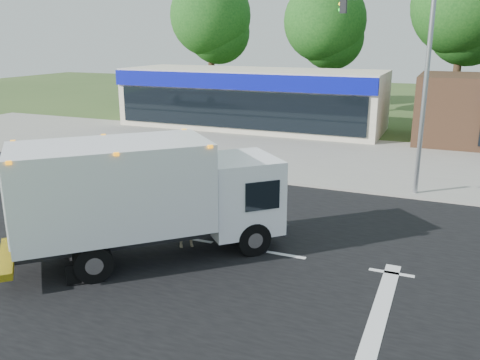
{
  "coord_description": "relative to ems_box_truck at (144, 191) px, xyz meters",
  "views": [
    {
      "loc": [
        4.08,
        -13.15,
        6.2
      ],
      "look_at": [
        -2.07,
        1.44,
        1.7
      ],
      "focal_mm": 38.0,
      "sensor_mm": 36.0,
      "label": 1
    }
  ],
  "objects": [
    {
      "name": "sidewalk",
      "position": [
        3.7,
        9.85,
        -1.93
      ],
      "size": [
        60.0,
        2.4,
        0.12
      ],
      "primitive_type": "cube",
      "color": "gray",
      "rests_on": "ground"
    },
    {
      "name": "parking_apron",
      "position": [
        3.7,
        15.65,
        -1.98
      ],
      "size": [
        60.0,
        9.0,
        0.02
      ],
      "primitive_type": "cube",
      "color": "gray",
      "rests_on": "ground"
    },
    {
      "name": "emergency_worker",
      "position": [
        0.7,
        1.11,
        -1.07
      ],
      "size": [
        0.77,
        0.74,
        1.89
      ],
      "rotation": [
        0.0,
        0.0,
        0.69
      ],
      "color": "tan",
      "rests_on": "ground"
    },
    {
      "name": "ground",
      "position": [
        3.7,
        1.65,
        -1.99
      ],
      "size": [
        120.0,
        120.0,
        0.0
      ],
      "primitive_type": "plane",
      "color": "#385123",
      "rests_on": "ground"
    },
    {
      "name": "traffic_signal_pole",
      "position": [
        6.05,
        9.25,
        2.93
      ],
      "size": [
        3.51,
        0.25,
        8.0
      ],
      "color": "gray",
      "rests_on": "ground"
    },
    {
      "name": "background_trees",
      "position": [
        2.85,
        29.81,
        5.39
      ],
      "size": [
        36.77,
        7.39,
        12.1
      ],
      "color": "#332114",
      "rests_on": "ground"
    },
    {
      "name": "retail_strip_mall",
      "position": [
        -5.3,
        21.58,
        0.02
      ],
      "size": [
        18.0,
        6.2,
        4.0
      ],
      "color": "beige",
      "rests_on": "ground"
    },
    {
      "name": "road_asphalt",
      "position": [
        3.7,
        1.65,
        -1.99
      ],
      "size": [
        60.0,
        14.0,
        0.02
      ],
      "primitive_type": "cube",
      "color": "black",
      "rests_on": "ground"
    },
    {
      "name": "ems_box_truck",
      "position": [
        0.0,
        0.0,
        0.0
      ],
      "size": [
        7.26,
        7.15,
        3.46
      ],
      "rotation": [
        0.0,
        0.0,
        0.77
      ],
      "color": "black",
      "rests_on": "ground"
    },
    {
      "name": "lane_markings",
      "position": [
        5.05,
        0.3,
        -1.98
      ],
      "size": [
        55.2,
        7.0,
        0.01
      ],
      "color": "silver",
      "rests_on": "road_asphalt"
    }
  ]
}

